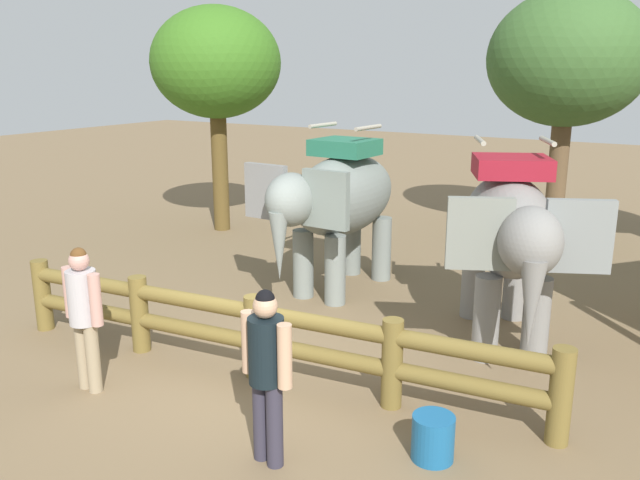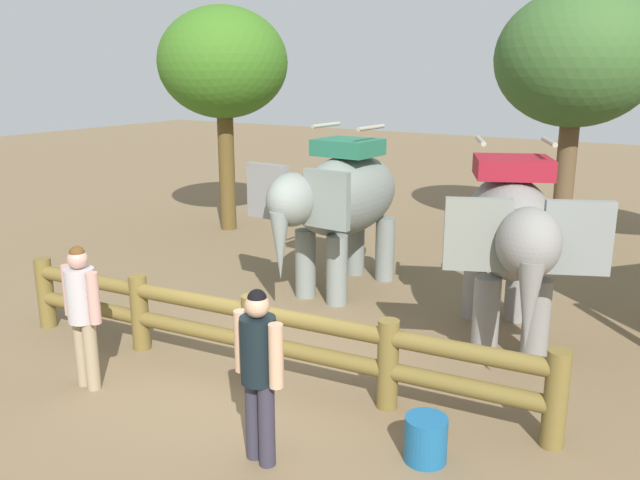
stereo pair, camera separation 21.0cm
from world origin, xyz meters
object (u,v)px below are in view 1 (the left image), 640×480
at_px(tourist_man_in_blue, 267,365).
at_px(tree_back_center, 568,60).
at_px(tree_far_right, 216,65).
at_px(log_fence, 254,330).
at_px(elephant_near_left, 338,200).
at_px(elephant_center, 510,233).
at_px(feed_bucket, 433,438).
at_px(tourist_woman_in_black, 84,309).

bearing_deg(tourist_man_in_blue, tree_back_center, 87.32).
distance_m(tree_back_center, tree_far_right, 7.62).
height_order(log_fence, elephant_near_left, elephant_near_left).
height_order(elephant_center, feed_bucket, elephant_center).
bearing_deg(tourist_woman_in_black, tourist_man_in_blue, -2.97).
relative_size(log_fence, tourist_man_in_blue, 4.15).
relative_size(tourist_man_in_blue, tree_back_center, 0.33).
xyz_separation_m(elephant_near_left, tourist_woman_in_black, (-0.78, -4.65, -0.57)).
relative_size(elephant_near_left, tourist_man_in_blue, 1.86).
distance_m(elephant_center, tourist_woman_in_black, 5.51).
relative_size(elephant_center, tree_back_center, 0.63).
xyz_separation_m(tree_back_center, tree_far_right, (-6.95, -3.13, -0.09)).
xyz_separation_m(log_fence, tree_far_right, (-5.25, 5.85, 3.20)).
relative_size(log_fence, tree_back_center, 1.38).
xyz_separation_m(tourist_woman_in_black, tree_far_right, (-3.76, 7.15, 2.78)).
bearing_deg(elephant_center, tree_back_center, 95.98).
bearing_deg(tourist_woman_in_black, log_fence, 41.13).
bearing_deg(log_fence, tourist_man_in_blue, -49.85).
bearing_deg(tree_far_right, elephant_near_left, -28.78).
relative_size(tree_far_right, feed_bucket, 11.05).
xyz_separation_m(elephant_center, tourist_man_in_blue, (-1.16, -4.04, -0.56)).
bearing_deg(tourist_woman_in_black, feed_bucket, 10.12).
bearing_deg(tree_far_right, tourist_man_in_blue, -48.44).
bearing_deg(tourist_man_in_blue, elephant_near_left, 111.83).
bearing_deg(tree_far_right, tree_back_center, 24.25).
bearing_deg(log_fence, tourist_woman_in_black, -138.87).
height_order(elephant_center, tourist_woman_in_black, elephant_center).
bearing_deg(tree_far_right, elephant_center, -23.11).
xyz_separation_m(log_fence, elephant_center, (2.37, 2.60, 0.99)).
xyz_separation_m(elephant_center, tree_far_right, (-7.62, 3.25, 2.21)).
bearing_deg(elephant_center, tourist_woman_in_black, -134.72).
relative_size(elephant_near_left, feed_bucket, 7.18).
bearing_deg(tree_back_center, feed_bucket, -84.76).
relative_size(elephant_center, feed_bucket, 7.28).
distance_m(tourist_woman_in_black, tree_back_center, 11.14).
xyz_separation_m(tree_far_right, feed_bucket, (7.83, -6.42, -3.57)).
distance_m(log_fence, tree_far_right, 8.48).
distance_m(tree_far_right, feed_bucket, 10.74).
distance_m(tree_back_center, feed_bucket, 10.27).
distance_m(tourist_man_in_blue, tree_far_right, 10.13).
bearing_deg(log_fence, feed_bucket, -12.55).
height_order(elephant_center, tree_back_center, tree_back_center).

